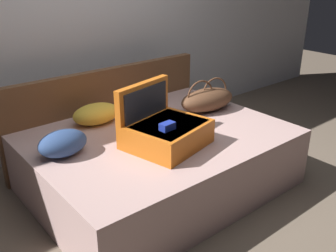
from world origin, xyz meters
name	(u,v)px	position (x,y,z in m)	size (l,w,h in m)	color
ground_plane	(191,206)	(0.00, 0.00, 0.00)	(12.00, 12.00, 0.00)	#6B5B4C
back_wall	(78,16)	(0.00, 1.65, 1.30)	(8.00, 0.10, 2.60)	silver
bed	(159,160)	(0.00, 0.40, 0.25)	(2.03, 1.52, 0.50)	#BC9993
headboard	(108,113)	(0.00, 1.20, 0.43)	(2.07, 0.08, 0.87)	brown
hard_case_large	(165,130)	(-0.10, 0.21, 0.62)	(0.66, 0.62, 0.45)	#D16619
duffel_bag	(207,99)	(0.67, 0.53, 0.60)	(0.59, 0.35, 0.31)	brown
pillow_near_headboard	(96,114)	(-0.29, 0.91, 0.58)	(0.41, 0.27, 0.17)	gold
pillow_center_head	(63,143)	(-0.77, 0.54, 0.59)	(0.36, 0.26, 0.18)	navy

